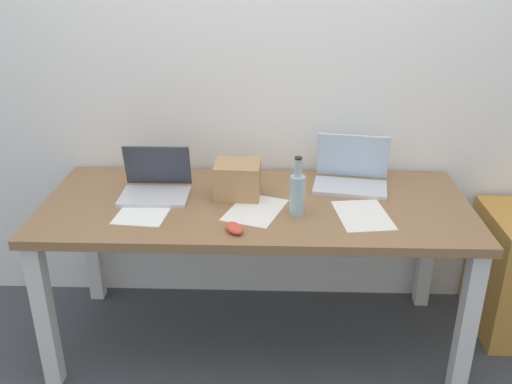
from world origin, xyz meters
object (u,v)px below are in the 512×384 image
(desk, at_px, (256,220))
(laptop_left, at_px, (156,186))
(cardboard_box, at_px, (238,180))
(beer_bottle, at_px, (297,193))
(computer_mouse, at_px, (234,228))
(laptop_right, at_px, (351,175))

(desk, xyz_separation_m, laptop_left, (-0.46, 0.07, 0.14))
(cardboard_box, bearing_deg, desk, -37.77)
(laptop_left, height_order, beer_bottle, beer_bottle)
(computer_mouse, bearing_deg, laptop_left, 106.76)
(laptop_right, height_order, computer_mouse, laptop_right)
(laptop_left, xyz_separation_m, cardboard_box, (0.37, 0.00, 0.03))
(desk, xyz_separation_m, computer_mouse, (-0.08, -0.28, 0.11))
(desk, xyz_separation_m, cardboard_box, (-0.09, 0.07, 0.17))
(laptop_right, relative_size, beer_bottle, 1.43)
(laptop_right, bearing_deg, cardboard_box, -166.05)
(laptop_right, bearing_deg, beer_bottle, -130.42)
(beer_bottle, height_order, cardboard_box, beer_bottle)
(desk, xyz_separation_m, laptop_right, (0.44, 0.20, 0.15))
(laptop_right, distance_m, beer_bottle, 0.41)
(beer_bottle, distance_m, computer_mouse, 0.31)
(desk, relative_size, computer_mouse, 18.92)
(laptop_left, bearing_deg, laptop_right, 8.32)
(computer_mouse, bearing_deg, cardboard_box, 60.33)
(desk, bearing_deg, cardboard_box, 142.23)
(desk, relative_size, laptop_right, 5.14)
(beer_bottle, relative_size, computer_mouse, 2.58)
(beer_bottle, xyz_separation_m, cardboard_box, (-0.26, 0.18, -0.02))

